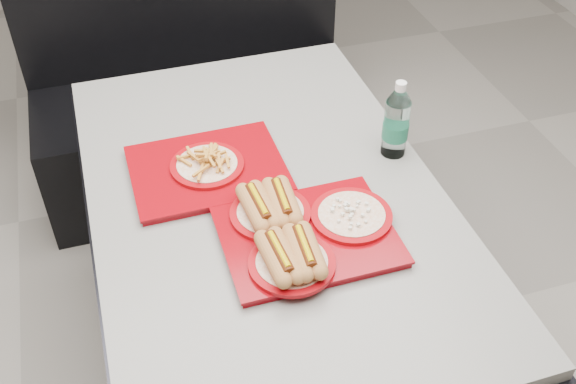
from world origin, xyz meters
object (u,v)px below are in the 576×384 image
object	(u,v)px
diner_table	(268,238)
water_bottle	(396,123)
booth_bench	(195,90)
tray_near	(300,231)
tray_far	(207,167)

from	to	relation	value
diner_table	water_bottle	distance (m)	0.47
diner_table	booth_bench	world-z (taller)	booth_bench
diner_table	water_bottle	xyz separation A→B (m)	(0.39, 0.06, 0.26)
booth_bench	water_bottle	xyz separation A→B (m)	(0.39, -1.03, 0.45)
booth_bench	water_bottle	world-z (taller)	booth_bench
diner_table	booth_bench	size ratio (longest dim) A/B	1.05
booth_bench	tray_near	distance (m)	1.34
water_bottle	booth_bench	bearing A→B (deg)	110.63
tray_far	water_bottle	size ratio (longest dim) A/B	1.80
diner_table	tray_near	size ratio (longest dim) A/B	3.32
diner_table	tray_far	bearing A→B (deg)	135.30
tray_near	water_bottle	size ratio (longest dim) A/B	1.88
tray_near	booth_bench	bearing A→B (deg)	91.38
tray_near	water_bottle	distance (m)	0.44
diner_table	tray_far	size ratio (longest dim) A/B	3.47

